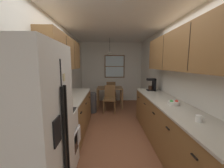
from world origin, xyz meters
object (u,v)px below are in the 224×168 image
at_px(storage_canister, 63,98).
at_px(trash_bin, 92,103).
at_px(microwave_over_range, 39,62).
at_px(fruit_bowl, 174,103).
at_px(dining_table, 110,91).
at_px(dining_chair_far, 111,91).
at_px(mug_by_coffeemaker, 199,118).
at_px(stove_range, 53,143).
at_px(coffee_maker, 152,84).
at_px(dining_chair_near, 110,97).
at_px(refrigerator, 26,142).

bearing_deg(storage_canister, trash_bin, 81.57).
xyz_separation_m(microwave_over_range, fruit_bowl, (2.11, 0.44, -0.72)).
bearing_deg(dining_table, dining_chair_far, 85.13).
bearing_deg(dining_chair_far, mug_by_coffeemaker, -75.97).
height_order(stove_range, dining_table, stove_range).
xyz_separation_m(microwave_over_range, storage_canister, (0.11, 0.59, -0.66)).
xyz_separation_m(stove_range, mug_by_coffeemaker, (1.97, -0.30, 0.47)).
bearing_deg(coffee_maker, microwave_over_range, -140.35).
xyz_separation_m(stove_range, dining_chair_near, (0.89, 2.65, 0.03)).
xyz_separation_m(dining_table, coffee_maker, (1.15, -1.42, 0.45)).
xyz_separation_m(refrigerator, dining_chair_near, (0.84, 3.36, -0.41)).
distance_m(microwave_over_range, mug_by_coffeemaker, 2.22).
height_order(dining_table, mug_by_coffeemaker, mug_by_coffeemaker).
bearing_deg(fruit_bowl, coffee_maker, 87.99).
relative_size(dining_chair_far, trash_bin, 1.34).
height_order(refrigerator, trash_bin, refrigerator).
bearing_deg(microwave_over_range, dining_table, 72.46).
distance_m(stove_range, dining_chair_near, 2.79).
relative_size(coffee_maker, fruit_bowl, 1.66).
distance_m(refrigerator, dining_chair_far, 4.58).
bearing_deg(stove_range, dining_chair_far, 75.88).
distance_m(stove_range, microwave_over_range, 1.19).
distance_m(refrigerator, trash_bin, 3.37).
height_order(microwave_over_range, storage_canister, microwave_over_range).
xyz_separation_m(dining_chair_near, trash_bin, (-0.59, -0.04, -0.16)).
bearing_deg(mug_by_coffeemaker, coffee_maker, 87.74).
relative_size(refrigerator, fruit_bowl, 8.97).
relative_size(dining_table, trash_bin, 1.40).
bearing_deg(trash_bin, stove_range, -96.44).
height_order(dining_table, storage_canister, storage_canister).
relative_size(stove_range, coffee_maker, 3.28).
relative_size(refrigerator, stove_range, 1.65).
xyz_separation_m(microwave_over_range, dining_table, (1.01, 3.21, -1.03)).
bearing_deg(trash_bin, dining_table, 44.67).
bearing_deg(refrigerator, trash_bin, 85.75).
height_order(microwave_over_range, trash_bin, microwave_over_range).
bearing_deg(storage_canister, mug_by_coffeemaker, -24.25).
distance_m(dining_chair_near, fruit_bowl, 2.52).
bearing_deg(coffee_maker, stove_range, -138.82).
height_order(coffee_maker, mug_by_coffeemaker, coffee_maker).
distance_m(dining_chair_far, coffee_maker, 2.34).
xyz_separation_m(coffee_maker, mug_by_coffeemaker, (-0.08, -2.09, -0.13)).
xyz_separation_m(dining_chair_near, coffee_maker, (1.16, -0.86, 0.57)).
height_order(dining_chair_far, fruit_bowl, fruit_bowl).
bearing_deg(fruit_bowl, stove_range, -167.72).
bearing_deg(stove_range, mug_by_coffeemaker, -8.73).
height_order(dining_chair_near, mug_by_coffeemaker, mug_by_coffeemaker).
relative_size(dining_chair_near, mug_by_coffeemaker, 7.93).
bearing_deg(stove_range, dining_table, 74.33).
distance_m(dining_table, coffee_maker, 1.88).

